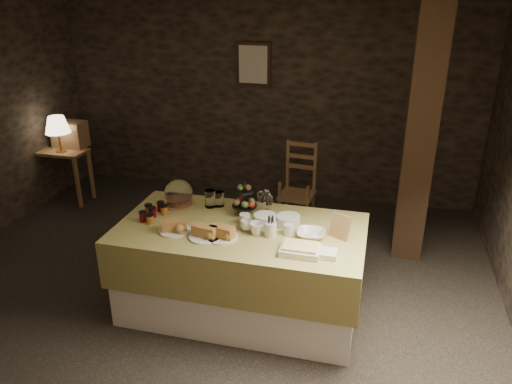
% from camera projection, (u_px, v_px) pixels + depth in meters
% --- Properties ---
extents(ground_plane, '(5.50, 5.00, 0.01)m').
position_uv_depth(ground_plane, '(204.00, 288.00, 4.80)').
color(ground_plane, black).
rests_on(ground_plane, ground).
extents(room_shell, '(5.52, 5.02, 2.60)m').
position_uv_depth(room_shell, '(196.00, 132.00, 4.19)').
color(room_shell, black).
rests_on(room_shell, ground).
extents(buffet_table, '(2.08, 1.10, 0.82)m').
position_uv_depth(buffet_table, '(241.00, 263.00, 4.32)').
color(buffet_table, white).
rests_on(buffet_table, ground_plane).
extents(console_table, '(0.66, 0.38, 0.71)m').
position_uv_depth(console_table, '(62.00, 160.00, 6.51)').
color(console_table, olive).
rests_on(console_table, ground_plane).
extents(table_lamp, '(0.31, 0.31, 0.47)m').
position_uv_depth(table_lamp, '(57.00, 125.00, 6.27)').
color(table_lamp, '#A67630').
rests_on(table_lamp, console_table).
extents(wine_rack, '(0.42, 0.26, 0.34)m').
position_uv_depth(wine_rack, '(70.00, 134.00, 6.54)').
color(wine_rack, olive).
rests_on(wine_rack, console_table).
extents(chair, '(0.45, 0.43, 0.69)m').
position_uv_depth(chair, '(298.00, 181.00, 6.31)').
color(chair, olive).
rests_on(chair, ground_plane).
extents(timber_column, '(0.30, 0.30, 2.60)m').
position_uv_depth(timber_column, '(420.00, 138.00, 4.93)').
color(timber_column, black).
rests_on(timber_column, ground_plane).
extents(framed_picture, '(0.45, 0.04, 0.55)m').
position_uv_depth(framed_picture, '(253.00, 64.00, 6.35)').
color(framed_picture, black).
rests_on(framed_picture, room_shell).
extents(plate_stack_a, '(0.19, 0.19, 0.10)m').
position_uv_depth(plate_stack_a, '(265.00, 220.00, 4.20)').
color(plate_stack_a, silver).
rests_on(plate_stack_a, buffet_table).
extents(plate_stack_b, '(0.20, 0.20, 0.08)m').
position_uv_depth(plate_stack_b, '(288.00, 220.00, 4.21)').
color(plate_stack_b, silver).
rests_on(plate_stack_b, buffet_table).
extents(cutlery_holder, '(0.10, 0.10, 0.12)m').
position_uv_depth(cutlery_holder, '(271.00, 229.00, 4.02)').
color(cutlery_holder, silver).
rests_on(cutlery_holder, buffet_table).
extents(cup_a, '(0.12, 0.12, 0.09)m').
position_uv_depth(cup_a, '(247.00, 225.00, 4.12)').
color(cup_a, silver).
rests_on(cup_a, buffet_table).
extents(cup_b, '(0.15, 0.15, 0.10)m').
position_uv_depth(cup_b, '(256.00, 229.00, 4.05)').
color(cup_b, silver).
rests_on(cup_b, buffet_table).
extents(mug_c, '(0.09, 0.09, 0.09)m').
position_uv_depth(mug_c, '(245.00, 219.00, 4.22)').
color(mug_c, silver).
rests_on(mug_c, buffet_table).
extents(mug_d, '(0.08, 0.08, 0.09)m').
position_uv_depth(mug_d, '(289.00, 230.00, 4.05)').
color(mug_d, silver).
rests_on(mug_d, buffet_table).
extents(bowl, '(0.24, 0.24, 0.06)m').
position_uv_depth(bowl, '(311.00, 234.00, 4.01)').
color(bowl, silver).
rests_on(bowl, buffet_table).
extents(cake_dome, '(0.26, 0.26, 0.26)m').
position_uv_depth(cake_dome, '(179.00, 195.00, 4.56)').
color(cake_dome, olive).
rests_on(cake_dome, buffet_table).
extents(fruit_stand, '(0.22, 0.22, 0.31)m').
position_uv_depth(fruit_stand, '(245.00, 202.00, 4.37)').
color(fruit_stand, black).
rests_on(fruit_stand, buffet_table).
extents(bread_platter_left, '(0.26, 0.26, 0.11)m').
position_uv_depth(bread_platter_left, '(175.00, 227.00, 4.10)').
color(bread_platter_left, silver).
rests_on(bread_platter_left, buffet_table).
extents(bread_platter_center, '(0.26, 0.26, 0.11)m').
position_uv_depth(bread_platter_center, '(205.00, 233.00, 4.00)').
color(bread_platter_center, silver).
rests_on(bread_platter_center, buffet_table).
extents(bread_platter_right, '(0.26, 0.26, 0.11)m').
position_uv_depth(bread_platter_right, '(222.00, 234.00, 4.00)').
color(bread_platter_right, silver).
rests_on(bread_platter_right, buffet_table).
extents(jam_jars, '(0.20, 0.32, 0.07)m').
position_uv_depth(jam_jars, '(153.00, 213.00, 4.36)').
color(jam_jars, '#5B0510').
rests_on(jam_jars, buffet_table).
extents(tart_dish, '(0.30, 0.22, 0.07)m').
position_uv_depth(tart_dish, '(300.00, 249.00, 3.78)').
color(tart_dish, silver).
rests_on(tart_dish, buffet_table).
extents(square_dish, '(0.14, 0.14, 0.04)m').
position_uv_depth(square_dish, '(328.00, 254.00, 3.73)').
color(square_dish, silver).
rests_on(square_dish, buffet_table).
extents(menu_frame, '(0.18, 0.14, 0.22)m').
position_uv_depth(menu_frame, '(340.00, 227.00, 3.98)').
color(menu_frame, olive).
rests_on(menu_frame, buffet_table).
extents(storage_jar_a, '(0.10, 0.10, 0.16)m').
position_uv_depth(storage_jar_a, '(210.00, 199.00, 4.54)').
color(storage_jar_a, white).
rests_on(storage_jar_a, buffet_table).
extents(storage_jar_b, '(0.09, 0.09, 0.14)m').
position_uv_depth(storage_jar_b, '(219.00, 199.00, 4.56)').
color(storage_jar_b, white).
rests_on(storage_jar_b, buffet_table).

